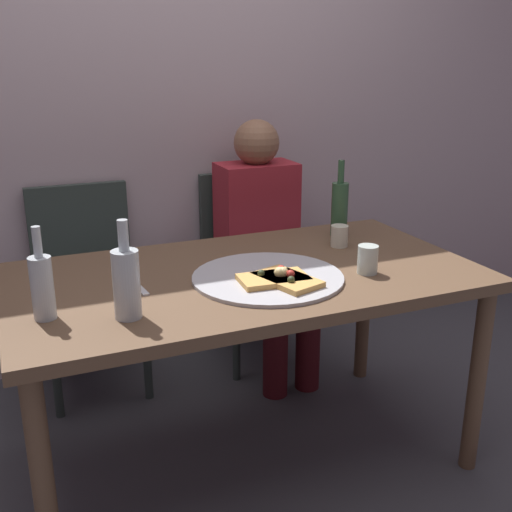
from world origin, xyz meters
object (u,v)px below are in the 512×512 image
(pizza_slice_extra, at_px, (274,278))
(tumbler_near, at_px, (368,259))
(pizza_slice_last, at_px, (286,279))
(chair_left, at_px, (87,275))
(wine_bottle, at_px, (42,285))
(beer_bottle, at_px, (340,207))
(dining_table, at_px, (246,293))
(tumbler_far, at_px, (339,236))
(table_knife, at_px, (135,284))
(pizza_tray, at_px, (268,277))
(chair_right, at_px, (252,254))
(water_bottle, at_px, (126,282))
(guest_in_sweater, at_px, (264,237))

(pizza_slice_extra, relative_size, tumbler_near, 2.37)
(pizza_slice_last, height_order, chair_left, chair_left)
(wine_bottle, bearing_deg, beer_bottle, 18.71)
(dining_table, height_order, tumbler_near, tumbler_near)
(tumbler_far, distance_m, table_knife, 0.82)
(chair_left, bearing_deg, pizza_tray, 116.93)
(wine_bottle, xyz_separation_m, chair_right, (1.03, 0.97, -0.33))
(pizza_tray, height_order, pizza_slice_last, pizza_slice_last)
(pizza_tray, xyz_separation_m, chair_left, (-0.47, 0.92, -0.23))
(pizza_tray, height_order, tumbler_near, tumbler_near)
(pizza_slice_extra, bearing_deg, chair_left, 115.41)
(tumbler_near, xyz_separation_m, chair_left, (-0.80, 1.00, -0.28))
(tumbler_far, bearing_deg, dining_table, -163.55)
(dining_table, xyz_separation_m, tumbler_near, (0.37, -0.17, 0.13))
(beer_bottle, bearing_deg, table_knife, -165.21)
(dining_table, height_order, pizza_tray, pizza_tray)
(water_bottle, xyz_separation_m, table_knife, (0.07, 0.25, -0.10))
(pizza_slice_last, distance_m, tumbler_near, 0.31)
(pizza_slice_last, height_order, guest_in_sweater, guest_in_sweater)
(table_knife, relative_size, chair_right, 0.24)
(pizza_slice_extra, xyz_separation_m, table_knife, (-0.41, 0.18, -0.02))
(chair_left, height_order, guest_in_sweater, guest_in_sweater)
(pizza_tray, distance_m, tumbler_near, 0.35)
(table_knife, relative_size, chair_left, 0.24)
(dining_table, relative_size, table_knife, 7.18)
(beer_bottle, relative_size, tumbler_near, 3.20)
(water_bottle, relative_size, chair_right, 0.32)
(chair_left, xyz_separation_m, chair_right, (0.80, 0.00, 0.00))
(chair_left, bearing_deg, wine_bottle, 76.34)
(tumbler_far, bearing_deg, table_knife, -172.61)
(pizza_tray, distance_m, guest_in_sweater, 0.84)
(pizza_slice_extra, height_order, table_knife, pizza_slice_extra)
(wine_bottle, bearing_deg, water_bottle, -21.18)
(table_knife, relative_size, guest_in_sweater, 0.19)
(beer_bottle, height_order, table_knife, beer_bottle)
(dining_table, distance_m, water_bottle, 0.53)
(dining_table, xyz_separation_m, chair_right, (0.37, 0.83, -0.15))
(dining_table, relative_size, chair_right, 1.76)
(pizza_tray, relative_size, tumbler_far, 6.05)
(tumbler_far, relative_size, chair_left, 0.09)
(pizza_tray, xyz_separation_m, table_knife, (-0.41, 0.12, -0.00))
(pizza_slice_extra, distance_m, chair_right, 1.07)
(wine_bottle, height_order, guest_in_sweater, guest_in_sweater)
(pizza_tray, height_order, chair_left, chair_left)
(water_bottle, height_order, tumbler_far, water_bottle)
(dining_table, bearing_deg, beer_bottle, 26.77)
(tumbler_near, relative_size, chair_left, 0.11)
(guest_in_sweater, bearing_deg, chair_left, -10.77)
(pizza_slice_last, distance_m, guest_in_sweater, 0.91)
(beer_bottle, bearing_deg, tumbler_near, -107.97)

